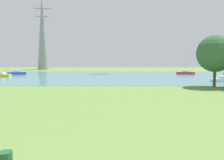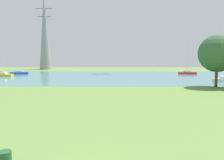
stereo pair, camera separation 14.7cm
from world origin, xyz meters
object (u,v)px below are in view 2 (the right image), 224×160
sailboat_blue (19,73)px  tree_east_far (217,54)px  electricity_pylon (45,32)px  sailboat_red (187,72)px  sailboat_yellow (3,75)px

sailboat_blue → tree_east_far: size_ratio=0.63×
electricity_pylon → tree_east_far: bearing=-51.2°
sailboat_red → electricity_pylon: electricity_pylon is taller
sailboat_yellow → sailboat_blue: 7.88m
sailboat_yellow → electricity_pylon: 36.39m
sailboat_yellow → electricity_pylon: (0.58, 33.57, 14.03)m
electricity_pylon → sailboat_red: bearing=-28.0°
sailboat_yellow → sailboat_blue: bearing=84.2°
electricity_pylon → sailboat_blue: bearing=-89.5°
sailboat_yellow → sailboat_red: sailboat_red is taller
sailboat_yellow → sailboat_red: 48.41m
sailboat_red → tree_east_far: size_ratio=0.99×
sailboat_blue → sailboat_red: (46.86, 0.68, 0.03)m
sailboat_red → electricity_pylon: size_ratio=0.28×
sailboat_red → electricity_pylon: 55.13m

